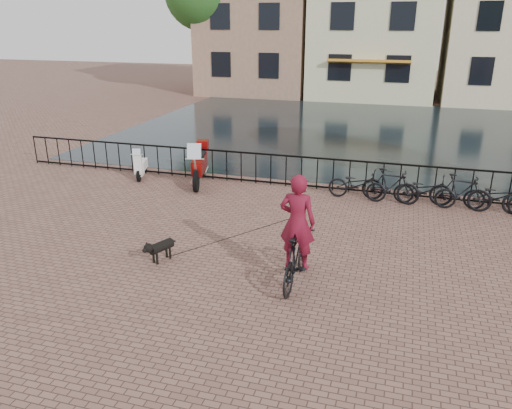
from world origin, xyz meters
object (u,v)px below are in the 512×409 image
(dog, at_px, (161,249))
(scooter, at_px, (141,161))
(motorcycle, at_px, (199,160))
(cyclist, at_px, (297,237))

(dog, height_order, scooter, scooter)
(motorcycle, bearing_deg, dog, -90.87)
(cyclist, relative_size, dog, 3.19)
(motorcycle, height_order, scooter, motorcycle)
(scooter, bearing_deg, motorcycle, -18.97)
(motorcycle, bearing_deg, cyclist, -66.47)
(cyclist, bearing_deg, motorcycle, -49.64)
(cyclist, height_order, scooter, cyclist)
(dog, distance_m, motorcycle, 5.59)
(dog, relative_size, motorcycle, 0.37)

